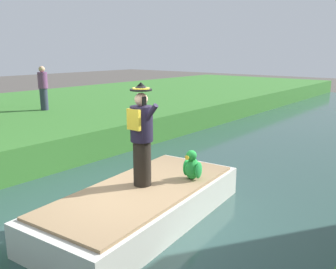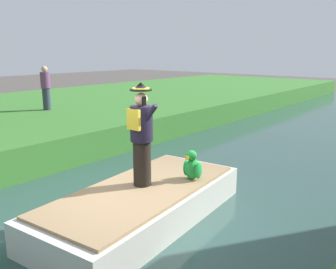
% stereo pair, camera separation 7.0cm
% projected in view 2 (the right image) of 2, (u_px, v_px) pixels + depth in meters
% --- Properties ---
extents(ground_plane, '(80.00, 80.00, 0.00)m').
position_uv_depth(ground_plane, '(137.00, 227.00, 6.45)').
color(ground_plane, '#4C4742').
extents(canal_water, '(6.82, 48.00, 0.10)m').
position_uv_depth(canal_water, '(137.00, 225.00, 6.44)').
color(canal_water, '#2D4C47').
rests_on(canal_water, ground).
extents(boat, '(2.22, 4.36, 0.61)m').
position_uv_depth(boat, '(143.00, 204.00, 6.47)').
color(boat, silver).
rests_on(boat, canal_water).
extents(person_pirate, '(0.61, 0.42, 1.85)m').
position_uv_depth(person_pirate, '(142.00, 135.00, 6.33)').
color(person_pirate, black).
rests_on(person_pirate, boat).
extents(parrot_plush, '(0.36, 0.34, 0.57)m').
position_uv_depth(parrot_plush, '(192.00, 167.00, 6.78)').
color(parrot_plush, green).
rests_on(parrot_plush, boat).
extents(person_bystander, '(0.34, 0.34, 1.60)m').
position_uv_depth(person_bystander, '(46.00, 88.00, 13.19)').
color(person_bystander, '#33384C').
rests_on(person_bystander, grass_bank_near).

